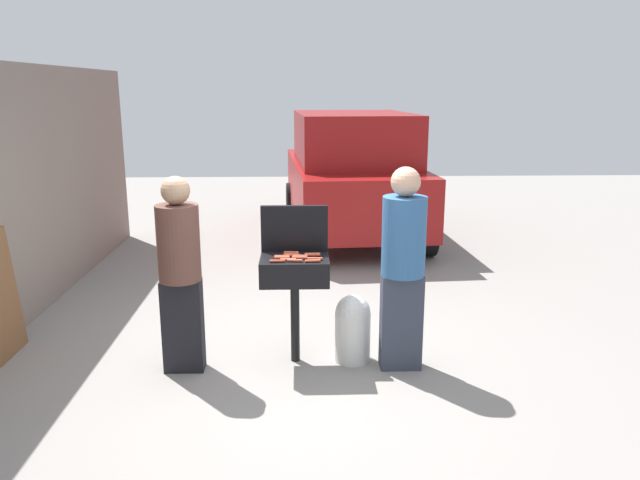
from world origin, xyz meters
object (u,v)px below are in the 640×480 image
at_px(hot_dog_1, 282,258).
at_px(hot_dog_13, 300,258).
at_px(hot_dog_10, 282,256).
at_px(parked_minivan, 352,174).
at_px(hot_dog_5, 315,259).
at_px(hot_dog_12, 291,254).
at_px(propane_tank, 353,327).
at_px(hot_dog_3, 293,255).
at_px(person_right, 403,262).
at_px(hot_dog_4, 300,256).
at_px(hot_dog_11, 313,261).
at_px(hot_dog_6, 312,254).
at_px(person_left, 180,268).
at_px(hot_dog_9, 288,260).
at_px(hot_dog_2, 291,253).
at_px(hot_dog_0, 295,261).
at_px(hot_dog_7, 277,261).
at_px(hot_dog_8, 313,255).
at_px(bbq_grill, 295,274).

relative_size(hot_dog_1, hot_dog_13, 1.00).
distance_m(hot_dog_10, parked_minivan, 5.06).
distance_m(hot_dog_5, hot_dog_12, 0.26).
bearing_deg(hot_dog_12, propane_tank, -8.41).
height_order(hot_dog_3, person_right, person_right).
height_order(hot_dog_4, hot_dog_11, same).
height_order(hot_dog_1, hot_dog_6, same).
height_order(hot_dog_1, parked_minivan, parked_minivan).
xyz_separation_m(propane_tank, person_left, (-1.48, -0.14, 0.61)).
xyz_separation_m(hot_dog_4, parked_minivan, (0.86, 4.96, 0.05)).
bearing_deg(person_right, hot_dog_9, -4.81).
relative_size(hot_dog_6, hot_dog_9, 1.00).
bearing_deg(hot_dog_12, hot_dog_3, -64.71).
bearing_deg(hot_dog_2, propane_tank, -14.19).
height_order(hot_dog_10, hot_dog_11, same).
relative_size(hot_dog_6, hot_dog_13, 1.00).
height_order(hot_dog_5, parked_minivan, parked_minivan).
distance_m(hot_dog_0, hot_dog_9, 0.07).
bearing_deg(hot_dog_6, propane_tank, -11.94).
distance_m(hot_dog_9, hot_dog_10, 0.12).
bearing_deg(hot_dog_4, hot_dog_5, -33.28).
bearing_deg(hot_dog_12, person_left, -166.92).
bearing_deg(hot_dog_11, hot_dog_10, 150.29).
relative_size(hot_dog_4, hot_dog_12, 1.00).
bearing_deg(hot_dog_12, hot_dog_5, -36.68).
height_order(hot_dog_0, hot_dog_10, same).
distance_m(hot_dog_1, hot_dog_11, 0.28).
height_order(hot_dog_9, hot_dog_11, same).
distance_m(hot_dog_4, person_left, 1.03).
height_order(hot_dog_5, hot_dog_12, same).
relative_size(hot_dog_7, person_left, 0.08).
xyz_separation_m(hot_dog_0, hot_dog_1, (-0.11, 0.09, 0.00)).
xyz_separation_m(hot_dog_6, hot_dog_8, (0.00, -0.03, 0.00)).
relative_size(bbq_grill, parked_minivan, 0.21).
bearing_deg(hot_dog_13, propane_tank, 4.78).
relative_size(hot_dog_4, propane_tank, 0.21).
height_order(hot_dog_2, person_right, person_right).
distance_m(hot_dog_3, hot_dog_12, 0.04).
height_order(hot_dog_3, hot_dog_7, same).
height_order(bbq_grill, hot_dog_3, hot_dog_3).
height_order(hot_dog_8, hot_dog_11, same).
bearing_deg(hot_dog_4, hot_dog_6, 31.31).
distance_m(hot_dog_8, parked_minivan, 4.98).
distance_m(hot_dog_5, propane_tank, 0.75).
xyz_separation_m(hot_dog_1, propane_tank, (0.62, 0.03, -0.66)).
bearing_deg(hot_dog_1, hot_dog_9, -47.87).
bearing_deg(hot_dog_13, hot_dog_8, 36.37).
bearing_deg(hot_dog_8, hot_dog_10, -172.33).
bearing_deg(hot_dog_9, hot_dog_7, -154.23).
height_order(hot_dog_2, hot_dog_10, same).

